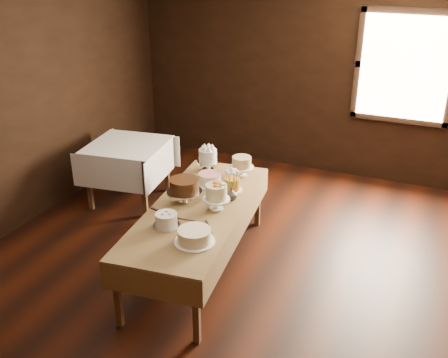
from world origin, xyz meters
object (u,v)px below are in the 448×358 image
(cake_lattice, at_px, (210,180))
(cake_chocolate, at_px, (184,191))
(cake_speckled, at_px, (242,167))
(cake_cream, at_px, (194,236))
(cake_meringue, at_px, (208,160))
(display_table, at_px, (198,212))
(cake_server_a, at_px, (188,220))
(cake_server_d, at_px, (227,200))
(flower_vase, at_px, (231,194))
(cake_server_b, at_px, (210,229))
(side_table, at_px, (127,151))
(cake_server_c, at_px, (204,193))
(cake_server_e, at_px, (164,213))
(cake_flowers, at_px, (216,198))
(cake_caramel, at_px, (232,185))
(cake_swirl, at_px, (166,220))

(cake_lattice, xyz_separation_m, cake_chocolate, (-0.05, -0.47, 0.06))
(cake_speckled, relative_size, cake_cream, 0.75)
(cake_chocolate, xyz_separation_m, cake_cream, (0.44, -0.65, -0.06))
(cake_meringue, bearing_deg, cake_speckled, 1.14)
(display_table, bearing_deg, cake_server_a, -82.68)
(cake_speckled, relative_size, cake_chocolate, 0.72)
(display_table, distance_m, cake_meringue, 0.93)
(cake_server_d, distance_m, flower_vase, 0.08)
(cake_speckled, bearing_deg, cake_server_b, -81.17)
(display_table, relative_size, side_table, 2.26)
(cake_lattice, relative_size, cake_server_c, 1.44)
(cake_server_a, distance_m, cake_server_c, 0.59)
(cake_server_b, distance_m, cake_server_c, 0.76)
(side_table, distance_m, cake_server_d, 1.87)
(cake_server_a, height_order, cake_server_c, same)
(cake_lattice, bearing_deg, cake_server_e, -98.74)
(cake_speckled, relative_size, cake_server_d, 1.11)
(cake_cream, relative_size, cake_server_c, 1.49)
(cake_flowers, relative_size, cake_server_b, 1.13)
(cake_speckled, relative_size, flower_vase, 2.14)
(cake_server_b, xyz_separation_m, cake_server_d, (-0.09, 0.59, 0.00))
(cake_speckled, xyz_separation_m, cake_cream, (0.16, -1.46, -0.04))
(side_table, bearing_deg, cake_server_e, -45.38)
(side_table, xyz_separation_m, cake_server_c, (1.41, -0.72, 0.02))
(cake_chocolate, distance_m, cake_server_a, 0.41)
(display_table, height_order, cake_lattice, cake_lattice)
(cake_cream, bearing_deg, cake_caramel, 95.81)
(cake_meringue, bearing_deg, flower_vase, -47.16)
(cake_speckled, bearing_deg, cake_cream, -83.79)
(cake_lattice, xyz_separation_m, cake_caramel, (0.28, -0.04, 0.01))
(cake_server_b, bearing_deg, cake_swirl, -113.43)
(cake_meringue, relative_size, cake_speckled, 0.98)
(cake_speckled, distance_m, cake_caramel, 0.39)
(side_table, xyz_separation_m, flower_vase, (1.73, -0.74, 0.08))
(cake_meringue, distance_m, cake_chocolate, 0.81)
(cake_meringue, xyz_separation_m, cake_server_c, (0.22, -0.55, -0.11))
(cake_meringue, xyz_separation_m, cake_server_e, (0.06, -1.11, -0.11))
(cake_server_c, relative_size, cake_server_e, 1.00)
(display_table, height_order, cake_caramel, cake_caramel)
(cake_flowers, relative_size, cake_swirl, 0.97)
(cake_meringue, height_order, cake_lattice, cake_meringue)
(cake_caramel, xyz_separation_m, cake_server_a, (-0.12, -0.76, -0.06))
(cake_server_e, bearing_deg, cake_chocolate, 91.64)
(cake_swirl, height_order, flower_vase, cake_swirl)
(cake_flowers, relative_size, cake_server_a, 1.13)
(cake_swirl, bearing_deg, cake_server_c, 89.18)
(cake_caramel, bearing_deg, cake_server_a, -99.06)
(cake_chocolate, relative_size, flower_vase, 2.95)
(display_table, bearing_deg, cake_server_d, 50.33)
(cake_caramel, bearing_deg, cake_flowers, -86.44)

